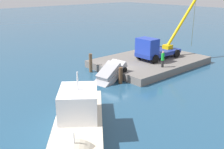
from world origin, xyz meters
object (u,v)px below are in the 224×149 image
at_px(salvaged_car, 109,75).
at_px(crane_truck, 155,48).
at_px(dock_worker, 163,59).
at_px(moored_yacht, 78,141).

bearing_deg(salvaged_car, crane_truck, -175.18).
distance_m(crane_truck, salvaged_car, 8.30).
height_order(crane_truck, dock_worker, crane_truck).
distance_m(crane_truck, dock_worker, 3.52).
height_order(crane_truck, moored_yacht, crane_truck).
distance_m(dock_worker, salvaged_car, 6.50).
distance_m(salvaged_car, moored_yacht, 12.16).
xyz_separation_m(crane_truck, salvaged_car, (8.13, 0.69, -1.53)).
height_order(salvaged_car, moored_yacht, moored_yacht).
bearing_deg(dock_worker, crane_truck, -126.57).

